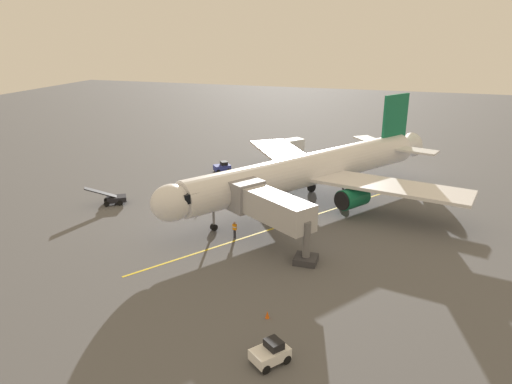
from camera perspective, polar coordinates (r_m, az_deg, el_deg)
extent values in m
plane|color=#565659|center=(58.47, 7.27, -0.89)|extent=(220.00, 220.00, 0.00)
cube|color=yellow|center=(51.97, 5.00, -3.41)|extent=(22.97, 33.02, 0.01)
cylinder|color=white|center=(56.17, 6.44, 2.71)|extent=(22.48, 30.12, 3.80)
ellipsoid|color=white|center=(45.86, -10.08, -1.28)|extent=(5.24, 5.34, 3.61)
cone|color=white|center=(70.02, 17.41, 5.24)|extent=(4.52, 4.41, 3.42)
cube|color=black|center=(46.30, -8.60, -0.27)|extent=(3.57, 3.15, 0.90)
cube|color=white|center=(53.77, 15.63, 0.69)|extent=(17.78, 8.82, 0.36)
cylinder|color=#146B47|center=(53.78, 11.44, -0.66)|extent=(3.83, 4.10, 2.30)
cylinder|color=black|center=(52.52, 10.18, -1.06)|extent=(1.84, 1.36, 2.10)
cube|color=white|center=(64.77, 3.52, 4.46)|extent=(13.71, 17.11, 0.36)
cylinder|color=#146B47|center=(61.48, 3.27, 2.21)|extent=(3.83, 4.10, 2.30)
cylinder|color=black|center=(60.38, 2.02, 1.91)|extent=(1.84, 1.36, 2.10)
cube|color=#146B47|center=(66.84, 16.23, 8.07)|extent=(3.03, 4.15, 7.20)
cube|color=white|center=(65.48, 18.07, 4.79)|extent=(6.82, 4.14, 0.24)
cube|color=white|center=(69.12, 13.70, 5.91)|extent=(5.79, 6.55, 0.24)
cylinder|color=slate|center=(48.90, -5.08, -2.70)|extent=(0.24, 0.24, 2.77)
cylinder|color=black|center=(49.43, -5.04, -4.19)|extent=(0.77, 0.83, 0.70)
cylinder|color=slate|center=(57.20, 10.33, 0.55)|extent=(0.24, 0.24, 2.77)
cylinder|color=black|center=(57.65, 10.25, -0.76)|extent=(1.00, 1.16, 1.10)
cylinder|color=slate|center=(60.58, 6.69, 1.79)|extent=(0.24, 0.24, 2.77)
cylinder|color=black|center=(61.01, 6.64, 0.54)|extent=(1.00, 1.16, 1.10)
cube|color=#B7B7BC|center=(44.62, 2.12, -1.84)|extent=(8.88, 7.26, 2.50)
cube|color=gray|center=(47.93, -1.35, -0.33)|extent=(4.12, 4.22, 3.00)
cylinder|color=slate|center=(42.33, 6.03, -6.02)|extent=(0.70, 0.70, 3.90)
cube|color=#333338|center=(43.05, 5.96, -8.00)|extent=(2.00, 2.00, 0.60)
cylinder|color=#23232D|center=(47.56, -2.55, -4.99)|extent=(0.26, 0.26, 0.88)
cube|color=orange|center=(47.26, -2.57, -4.17)|extent=(0.43, 0.34, 0.60)
cube|color=silver|center=(47.26, -2.57, -4.17)|extent=(0.46, 0.36, 0.10)
sphere|color=#9E7051|center=(47.10, -2.57, -3.70)|extent=(0.22, 0.22, 0.22)
cube|color=white|center=(31.32, 1.66, -18.72)|extent=(2.60, 2.73, 0.70)
cube|color=black|center=(31.10, 2.14, -17.65)|extent=(1.42, 1.39, 0.50)
cylinder|color=black|center=(30.76, 1.13, -20.37)|extent=(0.57, 0.63, 0.60)
cylinder|color=black|center=(31.59, -0.32, -19.13)|extent=(0.57, 0.63, 0.60)
cylinder|color=black|center=(31.51, 3.64, -19.28)|extent=(0.57, 0.63, 0.60)
cylinder|color=black|center=(32.32, 2.15, -18.13)|extent=(0.57, 0.63, 0.60)
cube|color=#2D3899|center=(69.13, -4.06, 2.95)|extent=(2.73, 2.61, 0.70)
cube|color=black|center=(69.05, -3.84, 3.45)|extent=(1.39, 1.42, 0.50)
cylinder|color=black|center=(68.41, -4.53, 2.46)|extent=(0.62, 0.57, 0.60)
cylinder|color=black|center=(69.60, -4.85, 2.74)|extent=(0.62, 0.57, 0.60)
cylinder|color=black|center=(68.87, -3.26, 2.60)|extent=(0.62, 0.57, 0.60)
cylinder|color=black|center=(70.06, -3.60, 2.88)|extent=(0.62, 0.57, 0.60)
cube|color=black|center=(58.77, -16.28, -0.78)|extent=(2.66, 2.47, 0.60)
cube|color=black|center=(58.53, -17.92, -0.09)|extent=(3.63, 2.82, 1.61)
cylinder|color=black|center=(58.29, -17.37, -1.37)|extent=(0.67, 0.56, 0.64)
cylinder|color=black|center=(59.52, -17.36, -0.94)|extent=(0.67, 0.56, 0.64)
cylinder|color=black|center=(58.26, -15.90, -1.23)|extent=(0.67, 0.56, 0.64)
cylinder|color=black|center=(59.48, -15.93, -0.81)|extent=(0.67, 0.56, 0.64)
cube|color=white|center=(77.03, 3.14, 4.95)|extent=(2.55, 2.52, 1.20)
cube|color=black|center=(76.58, 2.72, 5.02)|extent=(1.41, 1.20, 0.70)
cube|color=silver|center=(78.06, 4.31, 5.49)|extent=(3.83, 4.05, 2.20)
cylinder|color=black|center=(76.53, 3.27, 4.39)|extent=(0.73, 0.81, 0.84)
cylinder|color=black|center=(77.55, 2.70, 4.59)|extent=(0.73, 0.81, 0.84)
cylinder|color=black|center=(78.43, 5.16, 4.70)|extent=(0.73, 0.81, 0.84)
cylinder|color=black|center=(79.42, 4.58, 4.90)|extent=(0.73, 0.81, 0.84)
cone|color=#F2590F|center=(53.77, -6.99, -2.38)|extent=(0.32, 0.32, 0.55)
cone|color=#F2590F|center=(35.46, 1.36, -14.40)|extent=(0.32, 0.32, 0.55)
cone|color=#F2590F|center=(54.42, -6.85, -2.10)|extent=(0.32, 0.32, 0.55)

